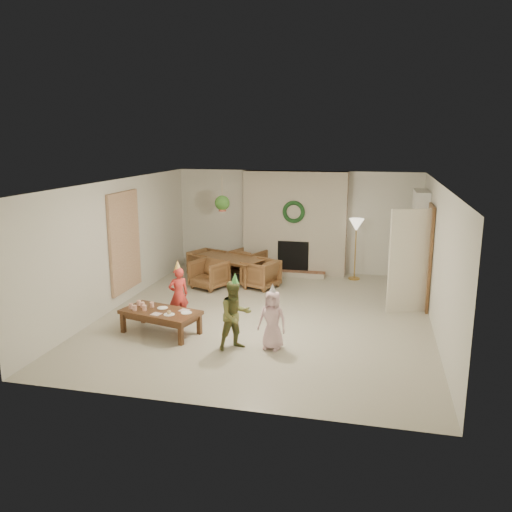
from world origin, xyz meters
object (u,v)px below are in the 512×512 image
(dining_chair_near, at_px, (209,274))
(dining_table, at_px, (230,269))
(dining_chair_right, at_px, (261,274))
(dining_chair_left, at_px, (207,263))
(child_plaid, at_px, (235,315))
(child_pink, at_px, (272,320))
(dining_chair_far, at_px, (249,262))
(child_red, at_px, (179,295))
(coffee_table_top, at_px, (161,312))

(dining_chair_near, bearing_deg, dining_table, 90.00)
(dining_chair_near, distance_m, dining_chair_right, 1.16)
(dining_chair_left, relative_size, child_plaid, 0.63)
(child_plaid, height_order, child_pink, child_plaid)
(dining_chair_right, bearing_deg, dining_chair_far, -128.66)
(dining_chair_far, height_order, child_red, child_red)
(dining_table, bearing_deg, child_plaid, -48.87)
(dining_chair_right, height_order, child_pink, child_pink)
(dining_table, distance_m, dining_chair_right, 0.90)
(dining_chair_near, bearing_deg, dining_chair_right, 38.66)
(dining_chair_near, xyz_separation_m, child_red, (0.14, -2.16, 0.19))
(dining_chair_left, height_order, child_pink, child_pink)
(dining_chair_far, relative_size, coffee_table_top, 0.53)
(dining_table, height_order, child_pink, child_pink)
(dining_chair_far, distance_m, child_red, 3.52)
(dining_chair_left, xyz_separation_m, child_pink, (2.41, -3.96, 0.16))
(dining_chair_right, bearing_deg, child_plaid, 29.81)
(dining_chair_near, bearing_deg, child_pink, -31.92)
(child_red, bearing_deg, child_plaid, 105.26)
(child_red, xyz_separation_m, child_plaid, (1.34, -0.98, 0.05))
(dining_chair_right, xyz_separation_m, child_red, (-0.98, -2.46, 0.19))
(coffee_table_top, height_order, child_plaid, child_plaid)
(dining_chair_near, bearing_deg, child_plaid, -41.02)
(dining_chair_left, distance_m, coffee_table_top, 3.78)
(dining_table, relative_size, coffee_table_top, 1.23)
(dining_chair_left, relative_size, coffee_table_top, 0.53)
(dining_chair_right, height_order, coffee_table_top, dining_chair_right)
(dining_table, height_order, child_plaid, child_plaid)
(coffee_table_top, bearing_deg, dining_chair_far, 96.85)
(dining_chair_left, height_order, child_plaid, child_plaid)
(dining_table, distance_m, child_plaid, 4.00)
(dining_chair_near, height_order, coffee_table_top, dining_chair_near)
(coffee_table_top, xyz_separation_m, child_plaid, (1.42, -0.35, 0.18))
(dining_chair_left, height_order, dining_chair_right, same)
(dining_chair_far, relative_size, child_pink, 0.73)
(dining_chair_near, distance_m, dining_chair_left, 1.02)
(dining_chair_near, bearing_deg, coffee_table_top, -64.96)
(dining_table, xyz_separation_m, child_pink, (1.75, -3.67, 0.19))
(dining_chair_far, relative_size, child_red, 0.69)
(dining_chair_left, bearing_deg, dining_chair_far, -45.00)
(dining_table, xyz_separation_m, dining_chair_right, (0.83, -0.36, 0.03))
(dining_table, bearing_deg, coffee_table_top, -70.01)
(dining_table, height_order, child_red, child_red)
(dining_table, distance_m, coffee_table_top, 3.47)
(dining_table, relative_size, child_red, 1.62)
(child_red, bearing_deg, child_pink, 117.75)
(dining_chair_right, relative_size, coffee_table_top, 0.53)
(dining_chair_left, bearing_deg, coffee_table_top, -149.66)
(dining_chair_far, relative_size, dining_chair_left, 1.00)
(dining_chair_near, height_order, dining_chair_left, same)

